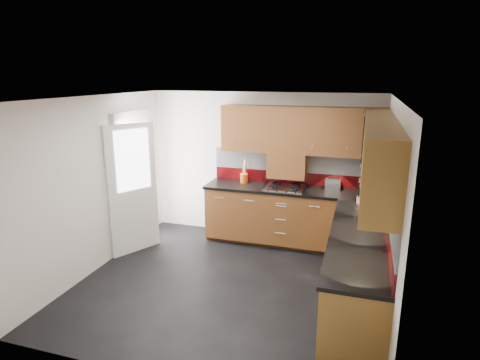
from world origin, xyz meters
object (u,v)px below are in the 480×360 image
(utensil_pot, at_px, (244,177))
(toaster, at_px, (333,184))
(food_processor, at_px, (363,194))
(gas_hob, at_px, (285,188))

(utensil_pot, height_order, toaster, utensil_pot)
(toaster, bearing_deg, utensil_pot, -178.53)
(toaster, height_order, food_processor, food_processor)
(utensil_pot, bearing_deg, food_processor, -15.89)
(gas_hob, height_order, utensil_pot, utensil_pot)
(gas_hob, distance_m, toaster, 0.75)
(food_processor, bearing_deg, gas_hob, 161.67)
(food_processor, bearing_deg, toaster, 128.30)
(toaster, xyz_separation_m, food_processor, (0.45, -0.57, 0.04))
(utensil_pot, relative_size, food_processor, 1.60)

